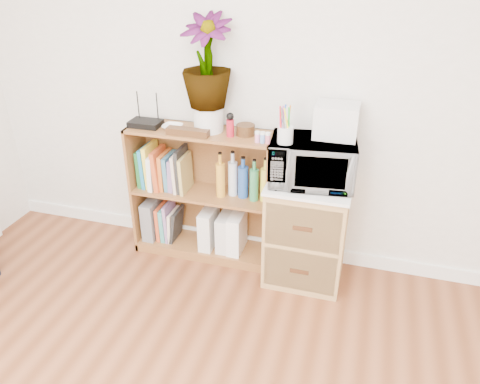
% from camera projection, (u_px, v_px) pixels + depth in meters
% --- Properties ---
extents(skirting_board, '(4.00, 0.02, 0.10)m').
position_uv_depth(skirting_board, '(256.00, 242.00, 3.50)').
color(skirting_board, white).
rests_on(skirting_board, ground).
extents(bookshelf, '(1.00, 0.30, 0.95)m').
position_uv_depth(bookshelf, '(203.00, 195.00, 3.27)').
color(bookshelf, brown).
rests_on(bookshelf, ground).
extents(wicker_unit, '(0.50, 0.45, 0.70)m').
position_uv_depth(wicker_unit, '(307.00, 232.00, 3.08)').
color(wicker_unit, '#9E7542').
rests_on(wicker_unit, ground).
extents(microwave, '(0.55, 0.40, 0.28)m').
position_uv_depth(microwave, '(312.00, 162.00, 2.83)').
color(microwave, silver).
rests_on(microwave, wicker_unit).
extents(pen_cup, '(0.09, 0.09, 0.10)m').
position_uv_depth(pen_cup, '(285.00, 135.00, 2.70)').
color(pen_cup, silver).
rests_on(pen_cup, microwave).
extents(small_appliance, '(0.25, 0.21, 0.20)m').
position_uv_depth(small_appliance, '(337.00, 121.00, 2.77)').
color(small_appliance, silver).
rests_on(small_appliance, microwave).
extents(router, '(0.21, 0.14, 0.04)m').
position_uv_depth(router, '(146.00, 123.00, 3.12)').
color(router, black).
rests_on(router, bookshelf).
extents(white_bowl, '(0.13, 0.13, 0.03)m').
position_uv_depth(white_bowl, '(172.00, 127.00, 3.06)').
color(white_bowl, white).
rests_on(white_bowl, bookshelf).
extents(plant_pot, '(0.19, 0.19, 0.16)m').
position_uv_depth(plant_pot, '(208.00, 119.00, 3.01)').
color(plant_pot, silver).
rests_on(plant_pot, bookshelf).
extents(potted_plant, '(0.32, 0.32, 0.57)m').
position_uv_depth(potted_plant, '(207.00, 61.00, 2.84)').
color(potted_plant, '#387D32').
rests_on(potted_plant, plant_pot).
extents(trinket_box, '(0.28, 0.07, 0.04)m').
position_uv_depth(trinket_box, '(188.00, 132.00, 2.97)').
color(trinket_box, '#3D2610').
rests_on(trinket_box, bookshelf).
extents(kokeshi_doll, '(0.05, 0.05, 0.11)m').
position_uv_depth(kokeshi_doll, '(230.00, 128.00, 2.94)').
color(kokeshi_doll, '#A41426').
rests_on(kokeshi_doll, bookshelf).
extents(wooden_bowl, '(0.12, 0.12, 0.07)m').
position_uv_depth(wooden_bowl, '(246.00, 130.00, 2.97)').
color(wooden_bowl, '#351D0E').
rests_on(wooden_bowl, bookshelf).
extents(paint_jars, '(0.10, 0.04, 0.05)m').
position_uv_depth(paint_jars, '(263.00, 139.00, 2.85)').
color(paint_jars, pink).
rests_on(paint_jars, bookshelf).
extents(file_box, '(0.09, 0.24, 0.30)m').
position_uv_depth(file_box, '(153.00, 217.00, 3.49)').
color(file_box, slate).
rests_on(file_box, bookshelf).
extents(magazine_holder_left, '(0.09, 0.23, 0.29)m').
position_uv_depth(magazine_holder_left, '(209.00, 228.00, 3.38)').
color(magazine_holder_left, silver).
rests_on(magazine_holder_left, bookshelf).
extents(magazine_holder_mid, '(0.08, 0.21, 0.27)m').
position_uv_depth(magazine_holder_mid, '(225.00, 232.00, 3.35)').
color(magazine_holder_mid, silver).
rests_on(magazine_holder_mid, bookshelf).
extents(magazine_holder_right, '(0.09, 0.23, 0.29)m').
position_uv_depth(magazine_holder_right, '(237.00, 232.00, 3.32)').
color(magazine_holder_right, white).
rests_on(magazine_holder_right, bookshelf).
extents(cookbooks, '(0.36, 0.20, 0.31)m').
position_uv_depth(cookbooks, '(164.00, 169.00, 3.27)').
color(cookbooks, '#1A632A').
rests_on(cookbooks, bookshelf).
extents(liquor_bottles, '(0.36, 0.07, 0.31)m').
position_uv_depth(liquor_bottles, '(243.00, 178.00, 3.12)').
color(liquor_bottles, gold).
rests_on(liquor_bottles, bookshelf).
extents(lower_books, '(0.16, 0.19, 0.30)m').
position_uv_depth(lower_books, '(169.00, 222.00, 3.47)').
color(lower_books, '#C44622').
rests_on(lower_books, bookshelf).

